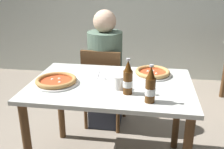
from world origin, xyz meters
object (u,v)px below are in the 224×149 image
diner_seated (105,73)px  pizza_marinara_far (152,73)px  dining_table_main (111,97)px  pizza_margherita_near (56,81)px  napkin_with_cutlery (101,75)px  beer_bottle_left (150,87)px  paper_cup (118,83)px  chair_behind_table (104,84)px  beer_bottle_center (128,79)px

diner_seated → pizza_marinara_far: 0.67m
dining_table_main → diner_seated: size_ratio=0.99×
pizza_margherita_near → pizza_marinara_far: (0.70, 0.29, 0.00)m
pizza_marinara_far → napkin_with_cutlery: bearing=-171.0°
dining_table_main → pizza_margherita_near: pizza_margherita_near is taller
diner_seated → beer_bottle_left: bearing=-63.9°
pizza_marinara_far → beer_bottle_left: beer_bottle_left is taller
napkin_with_cutlery → paper_cup: 0.31m
paper_cup → dining_table_main: bearing=124.7°
chair_behind_table → pizza_marinara_far: 0.68m
pizza_marinara_far → paper_cup: size_ratio=3.16×
beer_bottle_left → paper_cup: 0.28m
beer_bottle_left → napkin_with_cutlery: bearing=133.3°
beer_bottle_left → napkin_with_cutlery: 0.59m
chair_behind_table → pizza_margherita_near: size_ratio=2.59×
chair_behind_table → pizza_margherita_near: chair_behind_table is taller
chair_behind_table → diner_seated: bearing=-91.9°
dining_table_main → beer_bottle_center: 0.31m
diner_seated → pizza_margherita_near: diner_seated is taller
diner_seated → napkin_with_cutlery: bearing=-83.4°
pizza_marinara_far → diner_seated: bearing=136.6°
dining_table_main → paper_cup: (0.07, -0.10, 0.16)m
pizza_marinara_far → beer_bottle_center: (-0.16, -0.38, 0.08)m
pizza_margherita_near → dining_table_main: bearing=10.3°
paper_cup → pizza_margherita_near: bearing=176.8°
diner_seated → beer_bottle_center: diner_seated is taller
paper_cup → beer_bottle_center: bearing=-41.6°
pizza_marinara_far → paper_cup: 0.39m
diner_seated → pizza_margherita_near: bearing=-107.6°
dining_table_main → paper_cup: size_ratio=12.63×
beer_bottle_center → chair_behind_table: bearing=111.9°
pizza_margherita_near → beer_bottle_center: (0.54, -0.09, 0.08)m
diner_seated → dining_table_main: bearing=-76.0°
beer_bottle_left → napkin_with_cutlery: beer_bottle_left is taller
paper_cup → napkin_with_cutlery: bearing=124.7°
diner_seated → paper_cup: diner_seated is taller
paper_cup → pizza_marinara_far: bearing=53.5°
chair_behind_table → diner_seated: diner_seated is taller
chair_behind_table → paper_cup: (0.24, -0.71, 0.32)m
dining_table_main → chair_behind_table: size_ratio=1.41×
beer_bottle_center → paper_cup: size_ratio=2.60×
beer_bottle_center → napkin_with_cutlery: (-0.25, 0.32, -0.10)m
chair_behind_table → napkin_with_cutlery: chair_behind_table is taller
paper_cup → beer_bottle_left: bearing=-37.3°
beer_bottle_left → beer_bottle_center: bearing=145.0°
dining_table_main → napkin_with_cutlery: bearing=124.7°
dining_table_main → pizza_marinara_far: (0.30, 0.22, 0.14)m
pizza_margherita_near → pizza_marinara_far: size_ratio=1.09×
pizza_margherita_near → paper_cup: bearing=-3.2°
chair_behind_table → pizza_margherita_near: 0.77m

